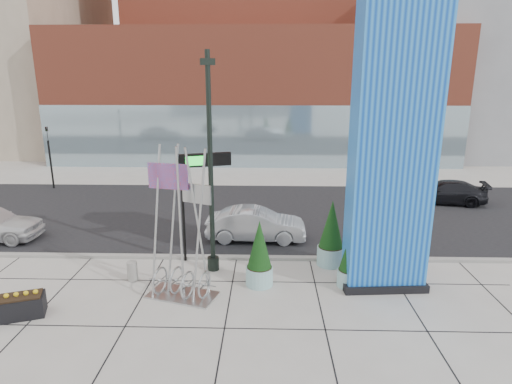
{
  "coord_description": "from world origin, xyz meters",
  "views": [
    {
      "loc": [
        2.25,
        -12.18,
        7.29
      ],
      "look_at": [
        1.86,
        2.0,
        3.41
      ],
      "focal_mm": 30.0,
      "sensor_mm": 36.0,
      "label": 1
    }
  ],
  "objects_px": {
    "blue_pylon": "(392,156)",
    "car_silver_mid": "(256,225)",
    "concrete_bollard": "(132,271)",
    "overhead_street_sign": "(201,171)",
    "lamp_post": "(211,186)",
    "public_art_sculpture": "(181,259)"
  },
  "relations": [
    {
      "from": "blue_pylon",
      "to": "car_silver_mid",
      "type": "bearing_deg",
      "value": 132.82
    },
    {
      "from": "concrete_bollard",
      "to": "blue_pylon",
      "type": "bearing_deg",
      "value": -1.16
    },
    {
      "from": "car_silver_mid",
      "to": "blue_pylon",
      "type": "bearing_deg",
      "value": -131.24
    },
    {
      "from": "blue_pylon",
      "to": "overhead_street_sign",
      "type": "relative_size",
      "value": 2.23
    },
    {
      "from": "blue_pylon",
      "to": "concrete_bollard",
      "type": "xyz_separation_m",
      "value": [
        -9.04,
        0.18,
        -4.35
      ]
    },
    {
      "from": "overhead_street_sign",
      "to": "lamp_post",
      "type": "bearing_deg",
      "value": -76.1
    },
    {
      "from": "public_art_sculpture",
      "to": "lamp_post",
      "type": "bearing_deg",
      "value": 86.61
    },
    {
      "from": "blue_pylon",
      "to": "lamp_post",
      "type": "xyz_separation_m",
      "value": [
        -6.19,
        1.18,
        -1.38
      ]
    },
    {
      "from": "overhead_street_sign",
      "to": "car_silver_mid",
      "type": "relative_size",
      "value": 0.98
    },
    {
      "from": "lamp_post",
      "to": "overhead_street_sign",
      "type": "bearing_deg",
      "value": 121.88
    },
    {
      "from": "blue_pylon",
      "to": "overhead_street_sign",
      "type": "distance_m",
      "value": 7.04
    },
    {
      "from": "concrete_bollard",
      "to": "overhead_street_sign",
      "type": "bearing_deg",
      "value": 37.4
    },
    {
      "from": "lamp_post",
      "to": "public_art_sculpture",
      "type": "height_order",
      "value": "lamp_post"
    },
    {
      "from": "lamp_post",
      "to": "car_silver_mid",
      "type": "relative_size",
      "value": 1.83
    },
    {
      "from": "public_art_sculpture",
      "to": "concrete_bollard",
      "type": "xyz_separation_m",
      "value": [
        -2.07,
        1.1,
        -1.01
      ]
    },
    {
      "from": "blue_pylon",
      "to": "lamp_post",
      "type": "bearing_deg",
      "value": 164.93
    },
    {
      "from": "blue_pylon",
      "to": "car_silver_mid",
      "type": "xyz_separation_m",
      "value": [
        -4.62,
        4.3,
        -3.98
      ]
    },
    {
      "from": "public_art_sculpture",
      "to": "overhead_street_sign",
      "type": "xyz_separation_m",
      "value": [
        0.28,
        2.9,
        2.38
      ]
    },
    {
      "from": "car_silver_mid",
      "to": "concrete_bollard",
      "type": "bearing_deg",
      "value": 134.69
    },
    {
      "from": "public_art_sculpture",
      "to": "concrete_bollard",
      "type": "height_order",
      "value": "public_art_sculpture"
    },
    {
      "from": "blue_pylon",
      "to": "concrete_bollard",
      "type": "relative_size",
      "value": 13.42
    },
    {
      "from": "overhead_street_sign",
      "to": "car_silver_mid",
      "type": "height_order",
      "value": "overhead_street_sign"
    }
  ]
}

